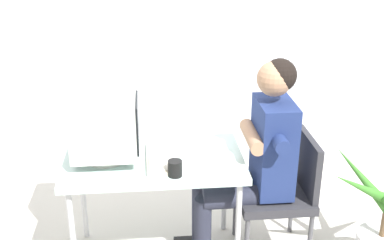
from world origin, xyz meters
TOP-DOWN VIEW (x-y plane):
  - desk at (0.00, 0.00)m, footprint 1.12×0.65m
  - crt_monitor at (-0.29, 0.01)m, footprint 0.40×0.39m
  - keyboard at (0.04, -0.02)m, footprint 0.17×0.44m
  - office_chair at (0.84, -0.02)m, footprint 0.47×0.47m
  - person_seated at (0.65, -0.02)m, footprint 0.74×0.57m
  - potted_plant at (1.44, -0.26)m, footprint 0.87×0.81m
  - desk_mug at (0.12, -0.23)m, footprint 0.08×0.10m

SIDE VIEW (x-z plane):
  - potted_plant at x=1.44m, z-range -0.08..0.77m
  - office_chair at x=0.84m, z-range 0.07..0.92m
  - desk at x=0.00m, z-range 0.31..1.05m
  - person_seated at x=0.65m, z-range 0.07..1.44m
  - keyboard at x=0.04m, z-range 0.74..0.77m
  - desk_mug at x=0.12m, z-range 0.74..0.84m
  - crt_monitor at x=-0.29m, z-range 0.77..1.19m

